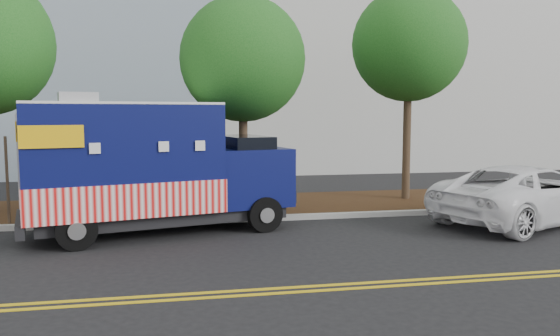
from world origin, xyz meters
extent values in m
plane|color=black|center=(0.00, 0.00, 0.00)|extent=(120.00, 120.00, 0.00)
cube|color=#9E9E99|center=(0.00, 1.40, 0.07)|extent=(120.00, 0.18, 0.15)
cube|color=black|center=(0.00, 3.50, 0.07)|extent=(120.00, 4.00, 0.15)
cube|color=gold|center=(0.00, -4.45, 0.01)|extent=(120.00, 0.10, 0.01)
cube|color=gold|center=(0.00, -4.70, 0.01)|extent=(120.00, 0.10, 0.01)
cylinder|color=#38281C|center=(1.73, 2.67, 1.82)|extent=(0.26, 0.26, 3.64)
sphere|color=#175317|center=(1.73, 2.67, 4.55)|extent=(3.65, 3.65, 3.65)
cylinder|color=#38281C|center=(7.27, 3.55, 2.14)|extent=(0.26, 0.26, 4.28)
sphere|color=#175317|center=(7.27, 3.55, 5.20)|extent=(3.69, 3.69, 3.69)
cube|color=#473828|center=(-4.48, 1.55, 1.20)|extent=(0.06, 0.06, 2.40)
cube|color=black|center=(-0.60, 0.53, 0.45)|extent=(6.25, 3.36, 0.30)
cube|color=#0A0F4A|center=(-1.52, 0.31, 1.91)|extent=(4.91, 3.42, 2.55)
cube|color=red|center=(-1.52, 0.31, 1.01)|extent=(4.96, 3.49, 0.80)
cube|color=white|center=(-1.52, 0.31, 3.21)|extent=(4.91, 3.42, 0.06)
cube|color=#B7B7BA|center=(-2.45, 0.08, 3.34)|extent=(1.03, 1.03, 0.23)
cube|color=#0A0F4A|center=(1.57, 1.06, 1.33)|extent=(2.39, 2.67, 1.49)
cube|color=black|center=(1.52, 1.04, 2.04)|extent=(1.52, 2.26, 0.69)
cube|color=black|center=(2.52, 1.29, 0.83)|extent=(0.58, 2.08, 0.32)
cube|color=black|center=(-3.74, -0.23, 0.48)|extent=(0.75, 2.37, 0.30)
cube|color=#B7B7BA|center=(-3.71, -0.22, 1.96)|extent=(0.49, 1.87, 2.02)
cube|color=#B7B7BA|center=(-1.51, 1.61, 1.96)|extent=(1.87, 0.49, 1.17)
cube|color=yellow|center=(-2.78, -1.29, 2.50)|extent=(1.24, 0.32, 0.48)
cube|color=yellow|center=(-3.37, 1.16, 2.50)|extent=(1.24, 0.32, 0.48)
cylinder|color=black|center=(1.93, 0.03, 0.45)|extent=(0.94, 0.50, 0.89)
cylinder|color=black|center=(1.42, 2.13, 0.45)|extent=(0.94, 0.50, 0.89)
cylinder|color=black|center=(-2.41, -1.02, 0.45)|extent=(0.94, 0.50, 0.89)
cylinder|color=black|center=(-2.91, 1.09, 0.45)|extent=(0.94, 0.50, 0.89)
imported|color=white|center=(9.11, -0.26, 0.79)|extent=(6.26, 4.51, 1.58)
camera|label=1|loc=(-0.25, -13.34, 2.99)|focal=35.00mm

